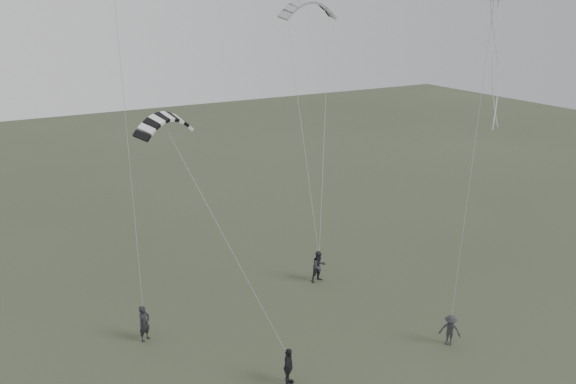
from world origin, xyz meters
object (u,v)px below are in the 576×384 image
flyer_left (144,323)px  flyer_right (319,266)px  flyer_center (288,367)px  kite_striped (165,117)px  flyer_far (450,330)px  kite_pale_large (309,1)px

flyer_left → flyer_right: bearing=-25.6°
flyer_center → kite_striped: bearing=75.0°
flyer_far → kite_pale_large: (1.17, 15.64, 15.29)m
flyer_left → flyer_far: 15.04m
flyer_right → kite_striped: 14.51m
flyer_right → flyer_far: size_ratio=1.21×
flyer_right → kite_striped: size_ratio=0.69×
kite_pale_large → kite_striped: size_ratio=1.45×
flyer_right → kite_striped: kite_striped is taller
flyer_right → flyer_center: size_ratio=1.08×
flyer_left → flyer_center: (4.55, -6.49, -0.04)m
flyer_center → flyer_left: bearing=75.2°
flyer_center → flyer_right: bearing=0.3°
kite_pale_large → kite_striped: (-12.87, -9.70, -4.66)m
flyer_left → kite_striped: bearing=-85.8°
flyer_center → kite_pale_large: (9.56, 14.45, 15.20)m
flyer_center → flyer_far: 8.47m
flyer_right → flyer_left: bearing=-178.9°
flyer_far → kite_pale_large: bearing=133.9°
flyer_center → kite_pale_large: kite_pale_large is taller
flyer_left → flyer_center: size_ratio=1.04×
flyer_left → flyer_far: flyer_left is taller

